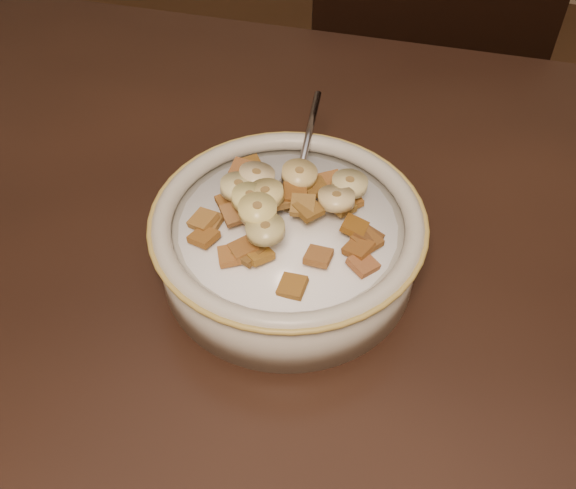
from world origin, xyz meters
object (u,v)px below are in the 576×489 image
(cereal_bowl, at_px, (288,247))
(spoon, at_px, (295,193))
(table, at_px, (401,327))
(chair, at_px, (399,189))

(cereal_bowl, height_order, spoon, spoon)
(cereal_bowl, bearing_deg, table, -11.69)
(cereal_bowl, xyz_separation_m, spoon, (-0.00, 0.04, 0.03))
(chair, bearing_deg, cereal_bowl, -113.81)
(table, height_order, spoon, spoon)
(spoon, bearing_deg, chair, -104.44)
(table, relative_size, cereal_bowl, 6.22)
(table, distance_m, chair, 0.56)
(table, bearing_deg, chair, 93.62)
(cereal_bowl, distance_m, spoon, 0.05)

